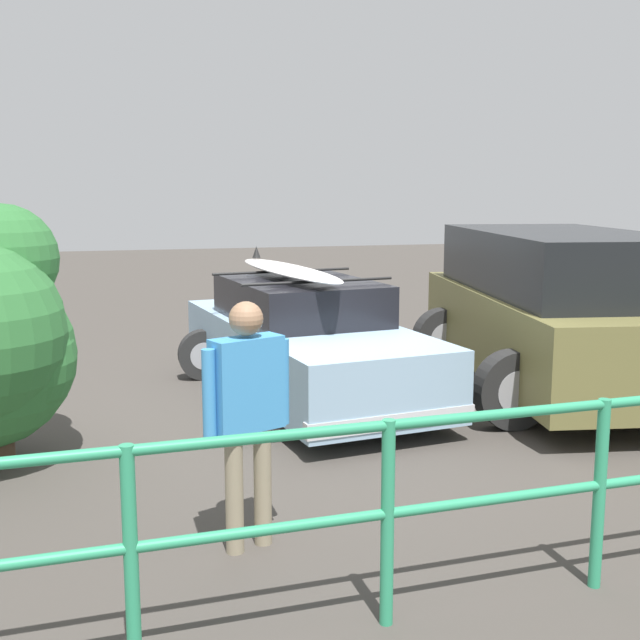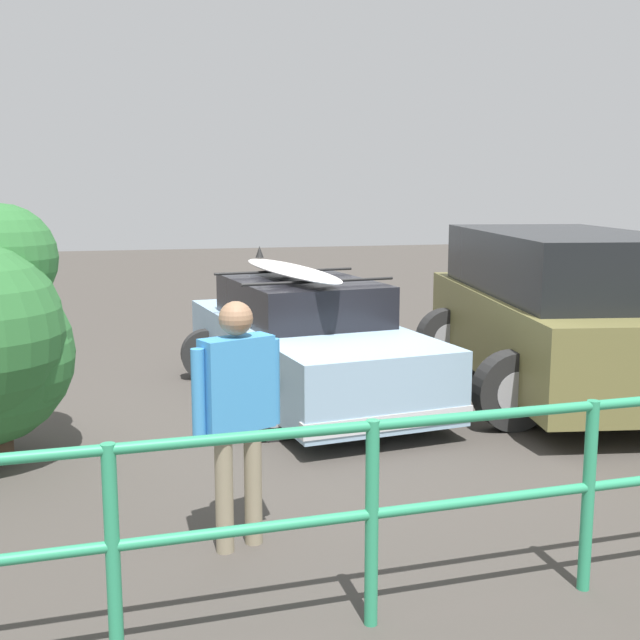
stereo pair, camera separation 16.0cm
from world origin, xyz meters
TOP-DOWN VIEW (x-y plane):
  - ground_plane at (0.00, 0.00)m, footprint 44.00×44.00m
  - sedan_car at (-0.14, -0.57)m, footprint 2.53×4.26m
  - suv_car at (-2.91, -0.10)m, footprint 3.06×4.71m
  - person_bystander at (1.09, 2.94)m, footprint 0.57×0.34m

SIDE VIEW (x-z plane):
  - ground_plane at x=0.00m, z-range -0.02..0.00m
  - sedan_car at x=-0.14m, z-range -0.16..1.39m
  - suv_car at x=-2.91m, z-range 0.03..1.81m
  - person_bystander at x=1.09m, z-range 0.16..1.74m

